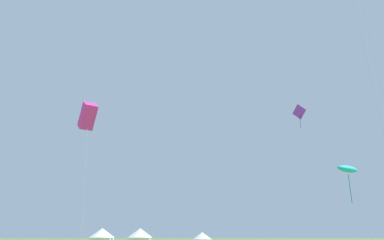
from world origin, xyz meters
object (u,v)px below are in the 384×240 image
(festival_tent_left, at_px, (140,236))
(festival_tent_center, at_px, (202,238))
(festival_tent_right, at_px, (102,236))
(kite_cyan_parafoil, at_px, (347,169))
(kite_purple_diamond, at_px, (299,113))
(kite_magenta_box, at_px, (88,116))

(festival_tent_left, distance_m, festival_tent_center, 12.40)
(festival_tent_right, bearing_deg, kite_cyan_parafoil, -57.38)
(kite_cyan_parafoil, xyz_separation_m, festival_tent_center, (-9.60, 46.15, -5.65))
(kite_cyan_parafoil, height_order, festival_tent_center, kite_cyan_parafoil)
(kite_purple_diamond, relative_size, festival_tent_center, 5.50)
(kite_magenta_box, relative_size, festival_tent_left, 2.65)
(festival_tent_right, relative_size, festival_tent_left, 1.01)
(kite_magenta_box, bearing_deg, festival_tent_right, 100.11)
(kite_magenta_box, bearing_deg, festival_tent_center, 74.82)
(kite_cyan_parafoil, height_order, kite_magenta_box, kite_magenta_box)
(kite_magenta_box, xyz_separation_m, festival_tent_left, (-0.36, 44.34, -10.21))
(kite_magenta_box, distance_m, festival_tent_center, 47.15)
(kite_purple_diamond, distance_m, festival_tent_left, 39.46)
(festival_tent_center, bearing_deg, kite_magenta_box, -105.18)
(kite_purple_diamond, distance_m, festival_tent_right, 44.87)
(kite_cyan_parafoil, xyz_separation_m, festival_tent_right, (-29.54, 46.15, -5.24))
(festival_tent_right, xyz_separation_m, festival_tent_left, (7.54, -0.00, -0.01))
(kite_cyan_parafoil, distance_m, festival_tent_center, 47.47)
(kite_purple_diamond, relative_size, festival_tent_right, 4.23)
(kite_magenta_box, height_order, festival_tent_left, kite_magenta_box)
(festival_tent_right, distance_m, festival_tent_center, 19.94)
(kite_magenta_box, bearing_deg, kite_purple_diamond, 39.17)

